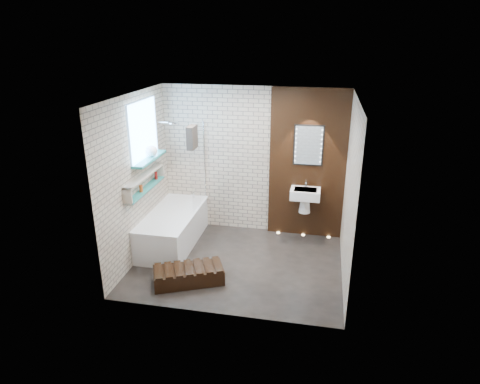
% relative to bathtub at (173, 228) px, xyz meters
% --- Properties ---
extents(ground, '(3.20, 3.20, 0.00)m').
position_rel_bathtub_xyz_m(ground, '(1.22, -0.45, -0.29)').
color(ground, black).
rests_on(ground, ground).
extents(room_shell, '(3.24, 3.20, 2.60)m').
position_rel_bathtub_xyz_m(room_shell, '(1.22, -0.45, 1.01)').
color(room_shell, '#B39F8E').
rests_on(room_shell, ground).
extents(walnut_panel, '(1.30, 0.06, 2.60)m').
position_rel_bathtub_xyz_m(walnut_panel, '(2.17, 0.82, 1.01)').
color(walnut_panel, black).
rests_on(walnut_panel, ground).
extents(clerestory_window, '(0.18, 1.00, 0.94)m').
position_rel_bathtub_xyz_m(clerestory_window, '(-0.34, -0.10, 1.61)').
color(clerestory_window, '#7FADE0').
rests_on(clerestory_window, room_shell).
extents(display_niche, '(0.14, 1.30, 0.26)m').
position_rel_bathtub_xyz_m(display_niche, '(-0.31, -0.30, 0.91)').
color(display_niche, teal).
rests_on(display_niche, room_shell).
extents(bathtub, '(0.79, 1.74, 0.70)m').
position_rel_bathtub_xyz_m(bathtub, '(0.00, 0.00, 0.00)').
color(bathtub, white).
rests_on(bathtub, ground).
extents(bath_screen, '(0.01, 0.78, 1.40)m').
position_rel_bathtub_xyz_m(bath_screen, '(0.35, 0.44, 0.99)').
color(bath_screen, white).
rests_on(bath_screen, bathtub).
extents(towel, '(0.11, 0.28, 0.37)m').
position_rel_bathtub_xyz_m(towel, '(0.35, 0.15, 1.56)').
color(towel, '#292421').
rests_on(towel, bath_screen).
extents(shower_head, '(0.18, 0.18, 0.02)m').
position_rel_bathtub_xyz_m(shower_head, '(-0.08, 0.50, 1.71)').
color(shower_head, silver).
rests_on(shower_head, room_shell).
extents(washbasin, '(0.50, 0.36, 0.58)m').
position_rel_bathtub_xyz_m(washbasin, '(2.17, 0.62, 0.50)').
color(washbasin, white).
rests_on(washbasin, walnut_panel).
extents(led_mirror, '(0.50, 0.02, 0.70)m').
position_rel_bathtub_xyz_m(led_mirror, '(2.17, 0.78, 1.36)').
color(led_mirror, black).
rests_on(led_mirror, walnut_panel).
extents(walnut_step, '(1.09, 0.81, 0.22)m').
position_rel_bathtub_xyz_m(walnut_step, '(0.62, -1.11, -0.18)').
color(walnut_step, black).
rests_on(walnut_step, ground).
extents(niche_bottles, '(0.05, 0.67, 0.13)m').
position_rel_bathtub_xyz_m(niche_bottles, '(-0.31, -0.15, 0.87)').
color(niche_bottles, maroon).
rests_on(niche_bottles, display_niche).
extents(sill_vases, '(0.18, 0.18, 0.18)m').
position_rel_bathtub_xyz_m(sill_vases, '(-0.28, -0.03, 1.35)').
color(sill_vases, white).
rests_on(sill_vases, clerestory_window).
extents(floor_uplights, '(0.96, 0.06, 0.01)m').
position_rel_bathtub_xyz_m(floor_uplights, '(2.17, 0.75, -0.29)').
color(floor_uplights, '#FFD899').
rests_on(floor_uplights, ground).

